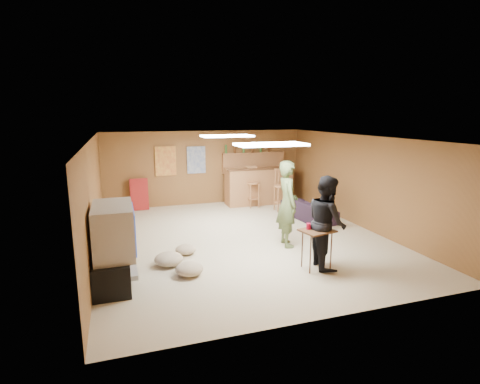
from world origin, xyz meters
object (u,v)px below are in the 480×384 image
object	(u,v)px
person_black	(327,222)
sofa	(308,209)
tray_table	(316,249)
bar_counter	(259,186)
person_olive	(287,204)
tv_body	(114,230)

from	to	relation	value
person_black	sofa	size ratio (longest dim) A/B	0.96
sofa	tray_table	size ratio (longest dim) A/B	2.39
bar_counter	person_olive	world-z (taller)	person_olive
tv_body	sofa	size ratio (longest dim) A/B	0.64
person_olive	sofa	xyz separation A→B (m)	(1.41, 1.67, -0.64)
person_black	sofa	bearing A→B (deg)	-12.74
sofa	tv_body	bearing A→B (deg)	110.83
person_olive	tray_table	size ratio (longest dim) A/B	2.48
person_black	tv_body	bearing A→B (deg)	93.43
tv_body	bar_counter	size ratio (longest dim) A/B	0.55
person_black	tray_table	distance (m)	0.52
person_olive	person_black	bearing A→B (deg)	-164.77
tv_body	person_olive	distance (m)	3.47
bar_counter	sofa	size ratio (longest dim) A/B	1.17
tv_body	sofa	xyz separation A→B (m)	(4.79, 2.47, -0.65)
tv_body	person_black	world-z (taller)	person_black
person_olive	sofa	bearing A→B (deg)	-33.42
bar_counter	person_olive	xyz separation A→B (m)	(-0.77, -3.65, 0.34)
person_olive	tray_table	bearing A→B (deg)	-174.69
person_olive	sofa	world-z (taller)	person_olive
tv_body	sofa	world-z (taller)	tv_body
tv_body	bar_counter	bearing A→B (deg)	47.00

